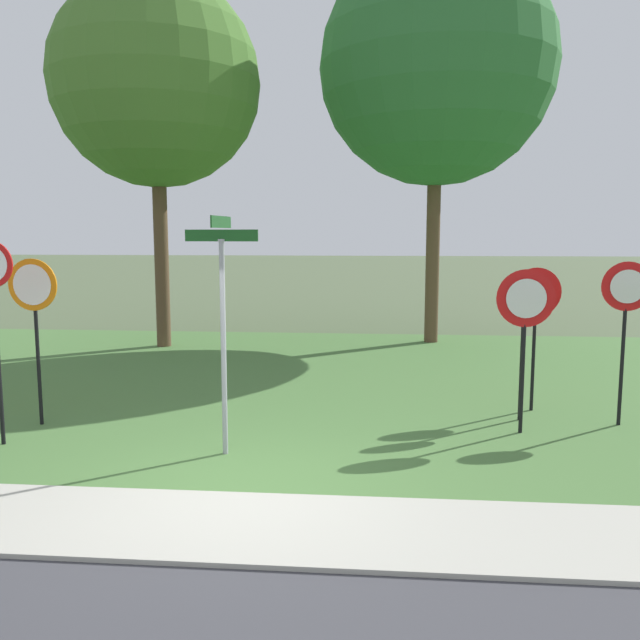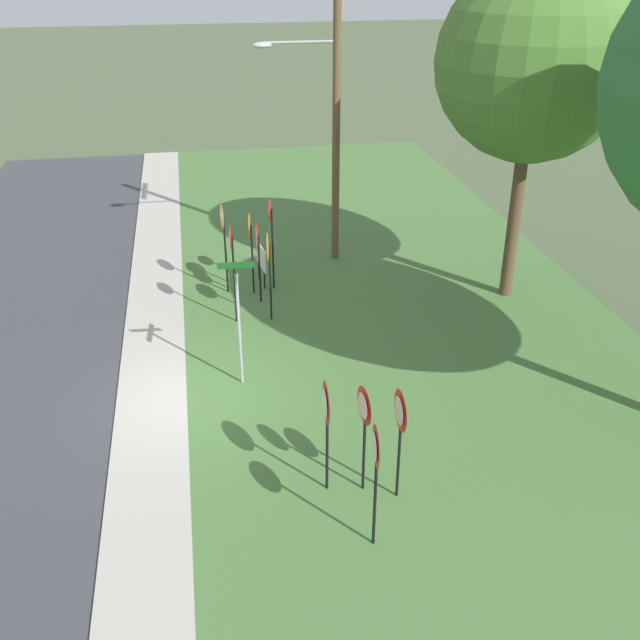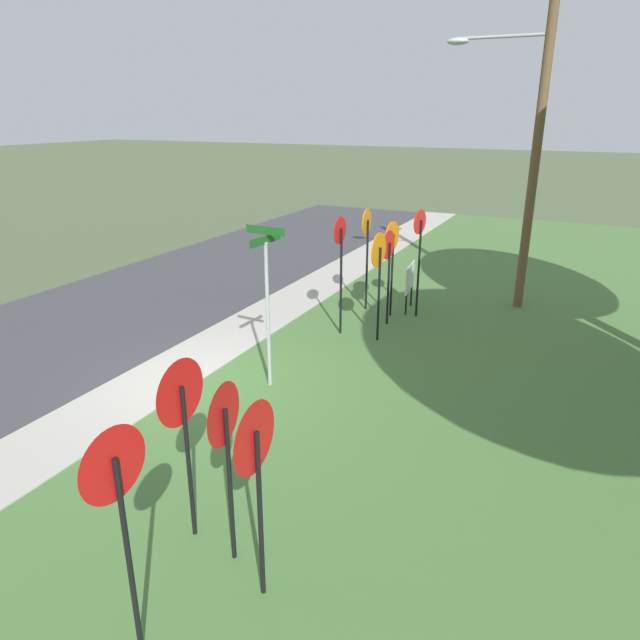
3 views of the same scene
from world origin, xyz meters
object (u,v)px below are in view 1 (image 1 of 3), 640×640
Objects in this scene: yield_sign_far_right at (526,312)px; oak_tree_right at (437,67)px; stop_sign_far_right at (34,304)px; yield_sign_near_left at (536,305)px; oak_tree_left at (156,82)px; yield_sign_far_left at (626,304)px; street_name_post at (223,316)px; yield_sign_near_right at (524,312)px.

oak_tree_right is at bearing 95.73° from yield_sign_far_right.
yield_sign_far_right is (7.22, 0.20, -0.06)m from stop_sign_far_right.
yield_sign_far_right is (-0.44, -1.28, 0.03)m from yield_sign_near_left.
oak_tree_left is at bearing -169.54° from oak_tree_right.
oak_tree_left reaches higher than yield_sign_near_left.
yield_sign_near_left is at bearing 14.52° from stop_sign_far_right.
yield_sign_far_left is (8.80, 0.74, 0.01)m from stop_sign_far_right.
yield_sign_near_left is at bearing 32.82° from street_name_post.
oak_tree_left reaches higher than street_name_post.
stop_sign_far_right is at bearing -177.31° from yield_sign_far_right.
yield_sign_near_right is (-0.31, -0.59, -0.05)m from yield_sign_near_left.
street_name_post is (3.12, -1.05, -0.01)m from stop_sign_far_right.
yield_sign_far_right is at bearing -85.34° from oak_tree_right.
yield_sign_near_left is 1.35m from yield_sign_far_right.
yield_sign_near_left is at bearing 152.03° from yield_sign_far_left.
oak_tree_left is (-3.52, 8.14, 4.75)m from street_name_post.
yield_sign_far_left reaches higher than yield_sign_near_right.
oak_tree_left is at bearing 96.84° from stop_sign_far_right.
yield_sign_far_right is at bearing 5.21° from stop_sign_far_right.
oak_tree_left is (-9.20, 6.35, 4.74)m from yield_sign_far_left.
yield_sign_near_right is 9.28m from oak_tree_right.
yield_sign_near_right is at bearing -38.66° from oak_tree_left.
yield_sign_near_right is 1.47m from yield_sign_far_left.
yield_sign_near_right is at bearing 28.33° from street_name_post.
yield_sign_far_left is at bearing -34.61° from oak_tree_left.
street_name_post is 0.34× the size of oak_tree_left.
street_name_post is 10.06m from oak_tree_left.
street_name_post is (-5.68, -1.79, -0.01)m from yield_sign_far_left.
stop_sign_far_right is at bearing -86.74° from oak_tree_left.
yield_sign_near_left is 0.76× the size of street_name_post.
yield_sign_near_right is 4.66m from street_name_post.
street_name_post is (-4.10, -1.26, 0.06)m from yield_sign_far_right.
oak_tree_right is (6.96, 1.28, 0.53)m from oak_tree_left.
yield_sign_near_right is at bearing -83.93° from oak_tree_right.
yield_sign_near_left is 1.36m from yield_sign_far_left.
stop_sign_far_right is 8.83m from yield_sign_far_left.
yield_sign_near_left is 0.98× the size of yield_sign_far_right.
yield_sign_near_left is 5.20m from street_name_post.
yield_sign_near_right is 0.96× the size of yield_sign_far_right.
stop_sign_far_right is at bearing -169.80° from yield_sign_near_left.
street_name_post is 11.34m from oak_tree_right.
stop_sign_far_right is 3.29m from street_name_post.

